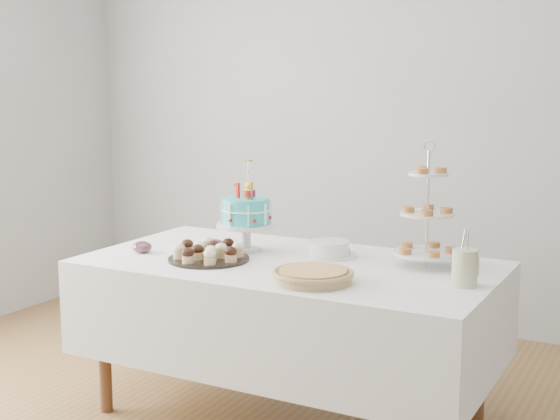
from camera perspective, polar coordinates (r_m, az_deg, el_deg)
The scene contains 11 objects.
walls at distance 3.31m, azimuth -1.72°, elevation 4.98°, with size 5.04×4.04×2.70m.
table at distance 3.72m, azimuth 0.68°, elevation -7.20°, with size 1.92×1.02×0.77m.
birthday_cake at distance 3.86m, azimuth -2.49°, elevation -1.21°, with size 0.29×0.29×0.45m.
cupcake_tray at distance 3.69m, azimuth -5.24°, elevation -3.04°, with size 0.38×0.38×0.09m.
pie at distance 3.29m, azimuth 2.43°, elevation -4.78°, with size 0.35×0.35×0.05m.
tiered_stand at distance 3.57m, azimuth 10.71°, elevation -0.32°, with size 0.30×0.30×0.58m.
plate_stack at distance 3.75m, azimuth 3.57°, elevation -2.86°, with size 0.20×0.20×0.08m.
pastry_plate at distance 3.77m, azimuth 3.88°, elevation -3.16°, with size 0.24×0.24×0.04m.
jam_bowl_a at distance 3.90m, azimuth -10.05°, elevation -2.70°, with size 0.10×0.10×0.06m.
jam_bowl_b at distance 3.88m, azimuth -4.83°, elevation -2.60°, with size 0.10×0.10×0.06m.
utensil_pitcher at distance 3.30m, azimuth 13.37°, elevation -4.02°, with size 0.11×0.11×0.24m.
Camera 1 is at (1.65, -2.86, 1.61)m, focal length 50.00 mm.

